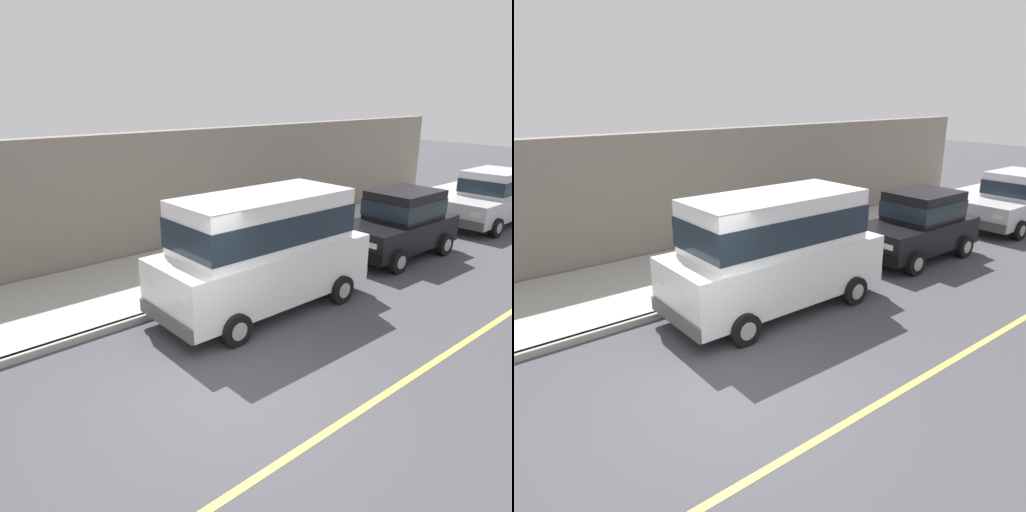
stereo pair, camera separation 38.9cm
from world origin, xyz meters
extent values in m
plane|color=#424247|center=(0.00, 0.00, 0.00)|extent=(80.00, 80.00, 0.00)
cube|color=gray|center=(-3.20, 0.00, 0.07)|extent=(0.16, 64.00, 0.14)
cube|color=#A8A59E|center=(-5.00, 0.00, 0.07)|extent=(3.60, 64.00, 0.14)
cube|color=#E0D64C|center=(1.60, 0.00, 0.00)|extent=(0.12, 57.60, 0.01)
cube|color=white|center=(-2.09, 2.50, 0.87)|extent=(1.92, 4.81, 1.10)
cube|color=white|center=(-2.09, 2.50, 1.97)|extent=(1.69, 3.81, 1.10)
cube|color=#19232D|center=(-2.09, 2.50, 1.89)|extent=(1.72, 3.85, 0.61)
cube|color=#505050|center=(-2.10, 0.15, 0.46)|extent=(1.86, 0.21, 0.28)
cube|color=#505050|center=(-2.08, 4.85, 0.46)|extent=(1.86, 0.21, 0.28)
cylinder|color=black|center=(-1.15, 1.01, 0.32)|extent=(0.22, 0.64, 0.64)
cylinder|color=#9E9EA3|center=(-1.15, 1.01, 0.32)|extent=(0.24, 0.35, 0.35)
cylinder|color=black|center=(-3.05, 1.02, 0.32)|extent=(0.22, 0.64, 0.64)
cylinder|color=#9E9EA3|center=(-3.05, 1.02, 0.32)|extent=(0.24, 0.35, 0.35)
cylinder|color=black|center=(-1.14, 3.99, 0.32)|extent=(0.22, 0.64, 0.64)
cylinder|color=#9E9EA3|center=(-1.14, 3.99, 0.32)|extent=(0.24, 0.35, 0.35)
cylinder|color=black|center=(-3.04, 3.99, 0.32)|extent=(0.22, 0.64, 0.64)
cylinder|color=#9E9EA3|center=(-3.04, 3.99, 0.32)|extent=(0.24, 0.35, 0.35)
cube|color=#EAEACC|center=(-1.51, 0.12, 1.04)|extent=(0.28, 0.08, 0.14)
cube|color=#EAEACC|center=(-2.69, 0.12, 1.04)|extent=(0.28, 0.08, 0.14)
cube|color=black|center=(-2.23, 7.70, 0.70)|extent=(1.74, 3.71, 0.76)
cube|color=black|center=(-2.23, 7.95, 1.48)|extent=(1.52, 1.91, 0.80)
cube|color=#19232D|center=(-2.23, 7.95, 1.42)|extent=(1.56, 1.95, 0.44)
cube|color=black|center=(-2.24, 5.90, 0.46)|extent=(1.69, 0.21, 0.28)
cube|color=black|center=(-2.22, 9.50, 0.46)|extent=(1.69, 0.21, 0.28)
cylinder|color=black|center=(-1.37, 6.55, 0.32)|extent=(0.22, 0.64, 0.64)
cylinder|color=#9E9EA3|center=(-1.37, 6.55, 0.32)|extent=(0.24, 0.35, 0.35)
cylinder|color=black|center=(-3.09, 6.56, 0.32)|extent=(0.22, 0.64, 0.64)
cylinder|color=#9E9EA3|center=(-3.09, 6.56, 0.32)|extent=(0.24, 0.35, 0.35)
cylinder|color=black|center=(-1.36, 8.84, 0.32)|extent=(0.22, 0.64, 0.64)
cylinder|color=#9E9EA3|center=(-1.36, 8.84, 0.32)|extent=(0.24, 0.35, 0.35)
cylinder|color=black|center=(-3.08, 8.85, 0.32)|extent=(0.22, 0.64, 0.64)
cylinder|color=#9E9EA3|center=(-3.08, 8.85, 0.32)|extent=(0.24, 0.35, 0.35)
cube|color=#EAEACC|center=(-1.70, 5.87, 0.81)|extent=(0.28, 0.08, 0.14)
cube|color=#EAEACC|center=(-2.77, 5.87, 0.81)|extent=(0.28, 0.08, 0.14)
cube|color=#BCBCC1|center=(-2.10, 13.18, 0.70)|extent=(1.81, 4.50, 0.76)
cube|color=#BCBCC1|center=(-2.10, 13.28, 1.50)|extent=(1.59, 2.10, 0.84)
cube|color=#19232D|center=(-2.10, 13.28, 1.44)|extent=(1.62, 2.14, 0.46)
cube|color=#424243|center=(-2.10, 10.98, 0.46)|extent=(1.76, 0.20, 0.28)
cylinder|color=black|center=(-1.20, 11.79, 0.32)|extent=(0.22, 0.64, 0.64)
cylinder|color=#9E9EA3|center=(-1.20, 11.79, 0.32)|extent=(0.24, 0.35, 0.35)
cylinder|color=black|center=(-3.00, 11.79, 0.32)|extent=(0.22, 0.64, 0.64)
cylinder|color=#9E9EA3|center=(-3.00, 11.79, 0.32)|extent=(0.24, 0.35, 0.35)
cylinder|color=black|center=(-3.00, 14.58, 0.32)|extent=(0.22, 0.64, 0.64)
cylinder|color=#9E9EA3|center=(-3.00, 14.58, 0.32)|extent=(0.24, 0.35, 0.35)
cube|color=#EAEACC|center=(-1.54, 10.96, 0.81)|extent=(0.28, 0.08, 0.14)
cube|color=#EAEACC|center=(-2.66, 10.95, 0.81)|extent=(0.28, 0.08, 0.14)
ellipsoid|color=brown|center=(-4.19, 3.82, 0.42)|extent=(0.48, 0.38, 0.20)
cylinder|color=brown|center=(-4.09, 3.94, 0.23)|extent=(0.05, 0.05, 0.18)
cylinder|color=brown|center=(-4.04, 3.83, 0.23)|extent=(0.05, 0.05, 0.18)
cylinder|color=brown|center=(-4.34, 3.81, 0.23)|extent=(0.05, 0.05, 0.18)
cylinder|color=brown|center=(-4.28, 3.71, 0.23)|extent=(0.05, 0.05, 0.18)
sphere|color=brown|center=(-3.93, 3.95, 0.51)|extent=(0.17, 0.17, 0.17)
ellipsoid|color=#432C1C|center=(-3.85, 4.00, 0.49)|extent=(0.13, 0.11, 0.06)
cone|color=brown|center=(-3.96, 3.99, 0.59)|extent=(0.06, 0.06, 0.07)
cone|color=brown|center=(-3.92, 3.91, 0.59)|extent=(0.06, 0.06, 0.07)
cylinder|color=brown|center=(-4.42, 3.70, 0.48)|extent=(0.12, 0.09, 0.13)
cube|color=slate|center=(-7.10, 6.10, 1.73)|extent=(0.50, 20.00, 3.46)
camera|label=1|loc=(5.18, -3.93, 4.50)|focal=33.89mm
camera|label=2|loc=(5.43, -3.63, 4.50)|focal=33.89mm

